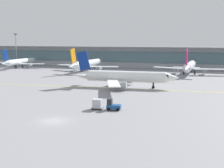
{
  "coord_description": "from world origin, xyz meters",
  "views": [
    {
      "loc": [
        22.22,
        -40.14,
        12.88
      ],
      "look_at": [
        3.17,
        21.23,
        3.0
      ],
      "focal_mm": 46.57,
      "sensor_mm": 36.0,
      "label": 1
    }
  ],
  "objects_px": {
    "gate_airplane_1": "(87,64)",
    "baggage_tug": "(113,105)",
    "gate_airplane_0": "(21,62)",
    "cargo_dolly_lead": "(97,104)",
    "taxiing_regional_jet": "(125,77)",
    "gate_airplane_2": "(190,66)",
    "apron_light_mast_0": "(16,48)"
  },
  "relations": [
    {
      "from": "gate_airplane_1",
      "to": "baggage_tug",
      "type": "relative_size",
      "value": 10.75
    },
    {
      "from": "gate_airplane_1",
      "to": "baggage_tug",
      "type": "height_order",
      "value": "gate_airplane_1"
    },
    {
      "from": "gate_airplane_0",
      "to": "cargo_dolly_lead",
      "type": "xyz_separation_m",
      "value": [
        61.76,
        -65.72,
        -1.59
      ]
    },
    {
      "from": "taxiing_regional_jet",
      "to": "baggage_tug",
      "type": "distance_m",
      "value": 25.72
    },
    {
      "from": "baggage_tug",
      "to": "cargo_dolly_lead",
      "type": "relative_size",
      "value": 1.21
    },
    {
      "from": "gate_airplane_1",
      "to": "gate_airplane_2",
      "type": "relative_size",
      "value": 0.99
    },
    {
      "from": "cargo_dolly_lead",
      "to": "gate_airplane_0",
      "type": "bearing_deg",
      "value": 126.54
    },
    {
      "from": "baggage_tug",
      "to": "cargo_dolly_lead",
      "type": "height_order",
      "value": "baggage_tug"
    },
    {
      "from": "gate_airplane_0",
      "to": "taxiing_regional_jet",
      "type": "bearing_deg",
      "value": -123.5
    },
    {
      "from": "baggage_tug",
      "to": "gate_airplane_1",
      "type": "bearing_deg",
      "value": 109.33
    },
    {
      "from": "gate_airplane_2",
      "to": "cargo_dolly_lead",
      "type": "relative_size",
      "value": 13.09
    },
    {
      "from": "gate_airplane_1",
      "to": "gate_airplane_2",
      "type": "xyz_separation_m",
      "value": [
        40.62,
        1.71,
        0.02
      ]
    },
    {
      "from": "gate_airplane_0",
      "to": "gate_airplane_2",
      "type": "relative_size",
      "value": 0.89
    },
    {
      "from": "gate_airplane_0",
      "to": "cargo_dolly_lead",
      "type": "bearing_deg",
      "value": -136.6
    },
    {
      "from": "gate_airplane_1",
      "to": "apron_light_mast_0",
      "type": "bearing_deg",
      "value": 76.52
    },
    {
      "from": "baggage_tug",
      "to": "cargo_dolly_lead",
      "type": "bearing_deg",
      "value": 180.0
    },
    {
      "from": "gate_airplane_0",
      "to": "cargo_dolly_lead",
      "type": "height_order",
      "value": "gate_airplane_0"
    },
    {
      "from": "gate_airplane_2",
      "to": "taxiing_regional_jet",
      "type": "height_order",
      "value": "gate_airplane_2"
    },
    {
      "from": "gate_airplane_2",
      "to": "cargo_dolly_lead",
      "type": "height_order",
      "value": "gate_airplane_2"
    },
    {
      "from": "gate_airplane_1",
      "to": "gate_airplane_2",
      "type": "distance_m",
      "value": 40.66
    },
    {
      "from": "gate_airplane_0",
      "to": "taxiing_regional_jet",
      "type": "height_order",
      "value": "taxiing_regional_jet"
    },
    {
      "from": "gate_airplane_2",
      "to": "apron_light_mast_0",
      "type": "relative_size",
      "value": 1.89
    },
    {
      "from": "gate_airplane_0",
      "to": "gate_airplane_1",
      "type": "distance_m",
      "value": 35.48
    },
    {
      "from": "gate_airplane_0",
      "to": "gate_airplane_2",
      "type": "xyz_separation_m",
      "value": [
        75.75,
        -3.21,
        0.31
      ]
    },
    {
      "from": "gate_airplane_1",
      "to": "taxiing_regional_jet",
      "type": "bearing_deg",
      "value": -140.22
    },
    {
      "from": "gate_airplane_2",
      "to": "apron_light_mast_0",
      "type": "height_order",
      "value": "apron_light_mast_0"
    },
    {
      "from": "taxiing_regional_jet",
      "to": "cargo_dolly_lead",
      "type": "xyz_separation_m",
      "value": [
        1.55,
        -25.59,
        -1.87
      ]
    },
    {
      "from": "gate_airplane_1",
      "to": "gate_airplane_0",
      "type": "bearing_deg",
      "value": 86.33
    },
    {
      "from": "gate_airplane_0",
      "to": "gate_airplane_1",
      "type": "bearing_deg",
      "value": -97.81
    },
    {
      "from": "cargo_dolly_lead",
      "to": "gate_airplane_1",
      "type": "bearing_deg",
      "value": 106.98
    },
    {
      "from": "gate_airplane_0",
      "to": "gate_airplane_1",
      "type": "height_order",
      "value": "gate_airplane_1"
    },
    {
      "from": "gate_airplane_2",
      "to": "baggage_tug",
      "type": "relative_size",
      "value": 10.83
    }
  ]
}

